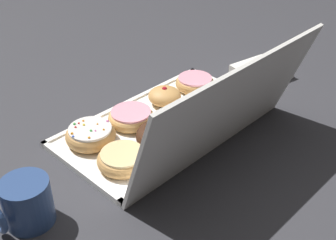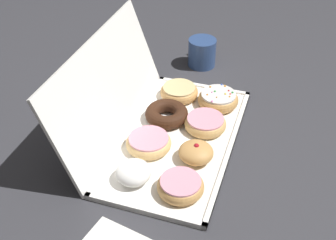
{
  "view_description": "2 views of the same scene",
  "coord_description": "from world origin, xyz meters",
  "views": [
    {
      "loc": [
        0.64,
        0.64,
        0.61
      ],
      "look_at": [
        0.02,
        0.03,
        0.04
      ],
      "focal_mm": 46.53,
      "sensor_mm": 36.0,
      "label": 1
    },
    {
      "loc": [
        -0.85,
        -0.25,
        0.76
      ],
      "look_at": [
        0.05,
        0.05,
        0.03
      ],
      "focal_mm": 47.01,
      "sensor_mm": 36.0,
      "label": 2
    }
  ],
  "objects": [
    {
      "name": "coffee_mug",
      "position": [
        0.41,
        0.04,
        0.05
      ],
      "size": [
        0.11,
        0.09,
        0.09
      ],
      "color": "navy",
      "rests_on": "ground"
    },
    {
      "name": "sprinkle_donut_3",
      "position": [
        0.18,
        -0.06,
        0.03
      ],
      "size": [
        0.12,
        0.12,
        0.04
      ],
      "color": "tan",
      "rests_on": "donut_box"
    },
    {
      "name": "powdered_filled_donut_4",
      "position": [
        -0.18,
        0.06,
        0.03
      ],
      "size": [
        0.08,
        0.08,
        0.05
      ],
      "color": "white",
      "rests_on": "donut_box"
    },
    {
      "name": "pink_frosted_donut_5",
      "position": [
        -0.06,
        0.06,
        0.03
      ],
      "size": [
        0.12,
        0.12,
        0.03
      ],
      "color": "#E5B770",
      "rests_on": "donut_box"
    },
    {
      "name": "jelly_filled_donut_1",
      "position": [
        -0.07,
        -0.06,
        0.03
      ],
      "size": [
        0.09,
        0.09,
        0.05
      ],
      "color": "tan",
      "rests_on": "donut_box"
    },
    {
      "name": "pink_frosted_donut_2",
      "position": [
        0.06,
        -0.06,
        0.03
      ],
      "size": [
        0.11,
        0.11,
        0.04
      ],
      "color": "tan",
      "rests_on": "donut_box"
    },
    {
      "name": "glazed_ring_donut_7",
      "position": [
        0.18,
        0.06,
        0.03
      ],
      "size": [
        0.11,
        0.11,
        0.04
      ],
      "color": "tan",
      "rests_on": "donut_box"
    },
    {
      "name": "ground_plane",
      "position": [
        0.0,
        0.0,
        0.0
      ],
      "size": [
        3.0,
        3.0,
        0.0
      ],
      "primitive_type": "plane",
      "color": "#333338"
    },
    {
      "name": "pink_frosted_donut_0",
      "position": [
        -0.18,
        -0.06,
        0.03
      ],
      "size": [
        0.11,
        0.11,
        0.04
      ],
      "color": "tan",
      "rests_on": "donut_box"
    },
    {
      "name": "box_lid_open",
      "position": [
        0.0,
        0.19,
        0.13
      ],
      "size": [
        0.53,
        0.1,
        0.26
      ],
      "primitive_type": "cube",
      "rotation": [
        1.24,
        0.0,
        0.0
      ],
      "color": "white",
      "rests_on": "ground"
    },
    {
      "name": "donut_box",
      "position": [
        0.0,
        0.0,
        0.01
      ],
      "size": [
        0.53,
        0.29,
        0.01
      ],
      "color": "white",
      "rests_on": "ground"
    },
    {
      "name": "chocolate_cake_ring_donut_6",
      "position": [
        0.07,
        0.06,
        0.03
      ],
      "size": [
        0.12,
        0.12,
        0.04
      ],
      "color": "#381E11",
      "rests_on": "donut_box"
    }
  ]
}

